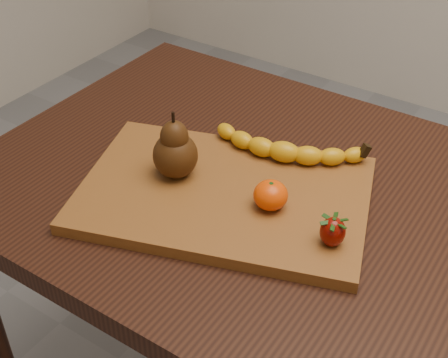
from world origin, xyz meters
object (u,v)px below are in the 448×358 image
Objects in this scene: table at (272,234)px; mandarin at (271,195)px; pear at (175,145)px; cutting_board at (224,194)px.

mandarin is (0.03, -0.06, 0.14)m from table.
pear is 2.16× the size of mandarin.
mandarin is (0.08, 0.00, 0.03)m from cutting_board.
cutting_board reaches higher than table.
cutting_board is (-0.06, -0.07, 0.11)m from table.
pear is 0.17m from mandarin.
pear is at bearing 167.22° from cutting_board.
cutting_board is 0.09m from mandarin.
mandarin reaches higher than table.
mandarin is at bearing -66.75° from table.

